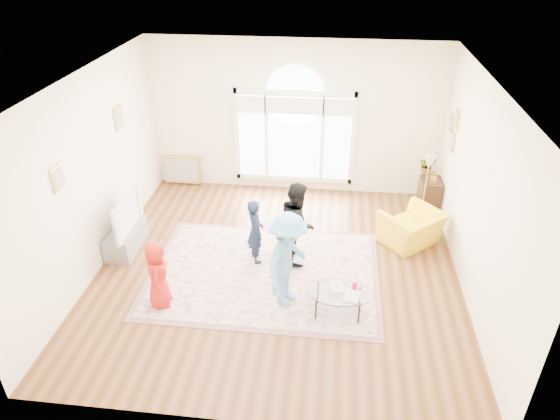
# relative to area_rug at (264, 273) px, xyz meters

# --- Properties ---
(ground) EXTENTS (6.00, 6.00, 0.00)m
(ground) POSITION_rel_area_rug_xyz_m (0.20, 0.14, -0.01)
(ground) COLOR #532F12
(ground) RESTS_ON ground
(room_shell) EXTENTS (6.00, 6.00, 6.00)m
(room_shell) POSITION_rel_area_rug_xyz_m (0.21, 2.97, 1.56)
(room_shell) COLOR #F4E8C3
(room_shell) RESTS_ON ground
(area_rug) EXTENTS (3.60, 2.60, 0.02)m
(area_rug) POSITION_rel_area_rug_xyz_m (0.00, 0.00, 0.00)
(area_rug) COLOR beige
(area_rug) RESTS_ON ground
(rug_border) EXTENTS (3.80, 2.80, 0.01)m
(rug_border) POSITION_rel_area_rug_xyz_m (-0.00, 0.00, -0.00)
(rug_border) COLOR #925D60
(rug_border) RESTS_ON ground
(tv_console) EXTENTS (0.45, 1.00, 0.42)m
(tv_console) POSITION_rel_area_rug_xyz_m (-2.55, 0.44, 0.20)
(tv_console) COLOR gray
(tv_console) RESTS_ON ground
(television) EXTENTS (0.17, 1.14, 0.65)m
(television) POSITION_rel_area_rug_xyz_m (-2.54, 0.44, 0.74)
(television) COLOR black
(television) RESTS_ON tv_console
(coffee_table) EXTENTS (1.00, 0.66, 0.54)m
(coffee_table) POSITION_rel_area_rug_xyz_m (1.23, -0.84, 0.39)
(coffee_table) COLOR silver
(coffee_table) RESTS_ON ground
(armchair) EXTENTS (1.30, 1.29, 0.64)m
(armchair) POSITION_rel_area_rug_xyz_m (2.50, 1.21, 0.31)
(armchair) COLOR yellow
(armchair) RESTS_ON ground
(side_cabinet) EXTENTS (0.40, 0.50, 0.70)m
(side_cabinet) POSITION_rel_area_rug_xyz_m (2.98, 2.42, 0.34)
(side_cabinet) COLOR black
(side_cabinet) RESTS_ON ground
(floor_lamp) EXTENTS (0.27, 0.27, 1.51)m
(floor_lamp) POSITION_rel_area_rug_xyz_m (2.74, 1.75, 1.27)
(floor_lamp) COLOR black
(floor_lamp) RESTS_ON ground
(plant_pedestal) EXTENTS (0.20, 0.20, 0.70)m
(plant_pedestal) POSITION_rel_area_rug_xyz_m (2.90, 2.71, 0.34)
(plant_pedestal) COLOR white
(plant_pedestal) RESTS_ON ground
(potted_plant) EXTENTS (0.43, 0.41, 0.38)m
(potted_plant) POSITION_rel_area_rug_xyz_m (2.90, 2.71, 0.88)
(potted_plant) COLOR #33722D
(potted_plant) RESTS_ON plant_pedestal
(leaning_picture) EXTENTS (0.80, 0.14, 0.62)m
(leaning_picture) POSITION_rel_area_rug_xyz_m (-2.26, 3.04, -0.01)
(leaning_picture) COLOR tan
(leaning_picture) RESTS_ON ground
(child_red) EXTENTS (0.46, 0.60, 1.09)m
(child_red) POSITION_rel_area_rug_xyz_m (-1.46, -0.94, 0.56)
(child_red) COLOR red
(child_red) RESTS_ON area_rug
(child_navy) EXTENTS (0.43, 0.50, 1.16)m
(child_navy) POSITION_rel_area_rug_xyz_m (-0.19, 0.35, 0.59)
(child_navy) COLOR #121D36
(child_navy) RESTS_ON area_rug
(child_black) EXTENTS (0.67, 0.80, 1.45)m
(child_black) POSITION_rel_area_rug_xyz_m (0.50, 0.49, 0.74)
(child_black) COLOR black
(child_black) RESTS_ON area_rug
(child_blue) EXTENTS (0.89, 1.14, 1.55)m
(child_blue) POSITION_rel_area_rug_xyz_m (0.46, -0.67, 0.79)
(child_blue) COLOR #609DD9
(child_blue) RESTS_ON area_rug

